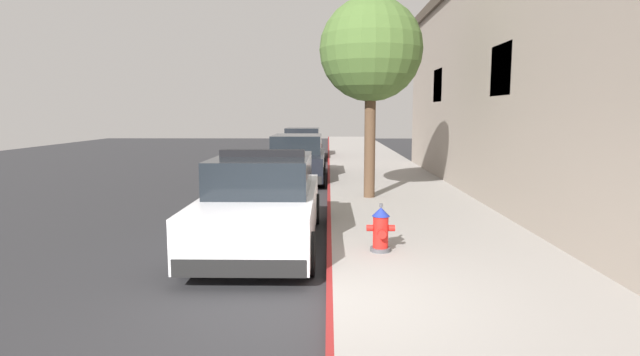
# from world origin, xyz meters

# --- Properties ---
(ground_plane) EXTENTS (31.91, 60.00, 0.20)m
(ground_plane) POSITION_xyz_m (-4.18, 10.00, -0.10)
(ground_plane) COLOR #2B2B2D
(sidewalk_pavement) EXTENTS (3.65, 60.00, 0.17)m
(sidewalk_pavement) POSITION_xyz_m (1.82, 10.00, 0.08)
(sidewalk_pavement) COLOR gray
(sidewalk_pavement) RESTS_ON ground
(curb_painted_edge) EXTENTS (0.08, 60.00, 0.17)m
(curb_painted_edge) POSITION_xyz_m (-0.04, 10.00, 0.08)
(curb_painted_edge) COLOR maroon
(curb_painted_edge) RESTS_ON ground
(police_cruiser) EXTENTS (1.94, 4.84, 1.68)m
(police_cruiser) POSITION_xyz_m (-1.22, 3.07, 0.74)
(police_cruiser) COLOR white
(police_cruiser) RESTS_ON ground
(parked_car_silver_ahead) EXTENTS (1.94, 4.84, 1.56)m
(parked_car_silver_ahead) POSITION_xyz_m (-1.13, 11.65, 0.74)
(parked_car_silver_ahead) COLOR black
(parked_car_silver_ahead) RESTS_ON ground
(parked_car_dark_far) EXTENTS (1.94, 4.84, 1.56)m
(parked_car_dark_far) POSITION_xyz_m (-1.37, 19.89, 0.74)
(parked_car_dark_far) COLOR maroon
(parked_car_dark_far) RESTS_ON ground
(fire_hydrant) EXTENTS (0.44, 0.40, 0.76)m
(fire_hydrant) POSITION_xyz_m (0.76, 2.04, 0.52)
(fire_hydrant) COLOR #4C4C51
(fire_hydrant) RESTS_ON sidewalk_pavement
(street_tree) EXTENTS (2.57, 2.57, 5.00)m
(street_tree) POSITION_xyz_m (1.00, 7.17, 3.85)
(street_tree) COLOR brown
(street_tree) RESTS_ON sidewalk_pavement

